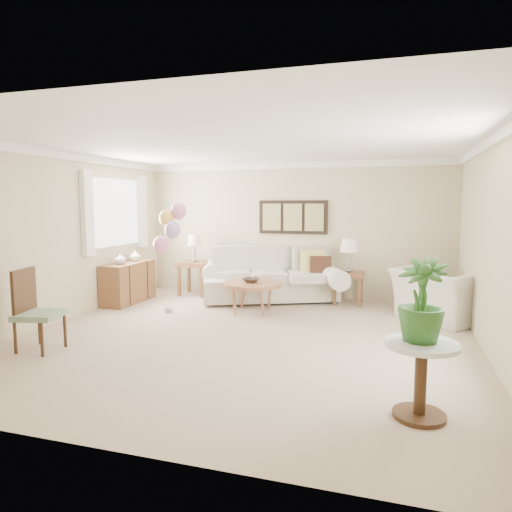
{
  "coord_description": "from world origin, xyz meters",
  "views": [
    {
      "loc": [
        1.92,
        -5.71,
        1.8
      ],
      "look_at": [
        -0.02,
        0.6,
        1.05
      ],
      "focal_mm": 32.0,
      "sensor_mm": 36.0,
      "label": 1
    }
  ],
  "objects_px": {
    "coffee_table": "(252,285)",
    "accent_chair": "(34,308)",
    "sofa": "(271,279)",
    "armchair": "(441,295)",
    "balloon_cluster": "(170,226)"
  },
  "relations": [
    {
      "from": "coffee_table",
      "to": "accent_chair",
      "type": "distance_m",
      "value": 3.34
    },
    {
      "from": "sofa",
      "to": "coffee_table",
      "type": "bearing_deg",
      "value": -91.92
    },
    {
      "from": "coffee_table",
      "to": "sofa",
      "type": "bearing_deg",
      "value": 88.08
    },
    {
      "from": "armchair",
      "to": "coffee_table",
      "type": "bearing_deg",
      "value": 49.56
    },
    {
      "from": "coffee_table",
      "to": "accent_chair",
      "type": "height_order",
      "value": "accent_chair"
    },
    {
      "from": "accent_chair",
      "to": "coffee_table",
      "type": "bearing_deg",
      "value": 53.77
    },
    {
      "from": "coffee_table",
      "to": "armchair",
      "type": "distance_m",
      "value": 2.99
    },
    {
      "from": "sofa",
      "to": "balloon_cluster",
      "type": "distance_m",
      "value": 2.25
    },
    {
      "from": "sofa",
      "to": "accent_chair",
      "type": "relative_size",
      "value": 3.05
    },
    {
      "from": "armchair",
      "to": "accent_chair",
      "type": "height_order",
      "value": "accent_chair"
    },
    {
      "from": "sofa",
      "to": "accent_chair",
      "type": "height_order",
      "value": "accent_chair"
    },
    {
      "from": "armchair",
      "to": "accent_chair",
      "type": "distance_m",
      "value": 5.8
    },
    {
      "from": "coffee_table",
      "to": "balloon_cluster",
      "type": "height_order",
      "value": "balloon_cluster"
    },
    {
      "from": "coffee_table",
      "to": "accent_chair",
      "type": "bearing_deg",
      "value": -126.23
    },
    {
      "from": "accent_chair",
      "to": "armchair",
      "type": "bearing_deg",
      "value": 31.44
    }
  ]
}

